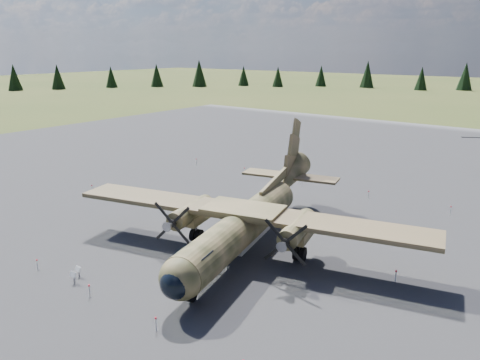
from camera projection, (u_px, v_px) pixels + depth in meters
The scene contains 7 objects.
ground at pixel (208, 227), 40.72m from camera, with size 500.00×500.00×0.00m, color #505023.
apron at pixel (272, 199), 48.37m from camera, with size 120.00×120.00×0.04m, color slate.
transport_plane at pixel (248, 216), 35.74m from camera, with size 27.65×24.78×9.16m.
info_placard_left at pixel (73, 276), 30.81m from camera, with size 0.54×0.29×0.81m.
info_placard_right at pixel (78, 270), 31.67m from camera, with size 0.49×0.22×0.77m.
barrier_fence at pixel (203, 220), 40.79m from camera, with size 33.12×29.62×0.85m.
treeline at pixel (297, 179), 37.91m from camera, with size 339.73×335.66×10.98m.
Camera 1 is at (25.30, -28.60, 14.99)m, focal length 35.00 mm.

